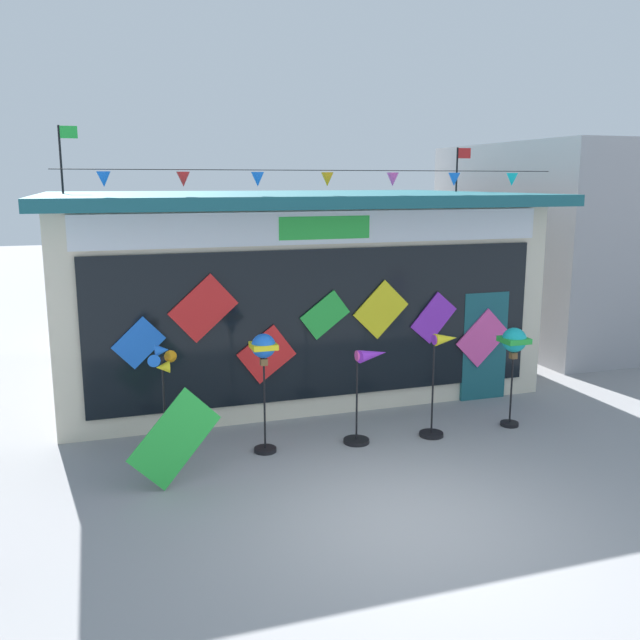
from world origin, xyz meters
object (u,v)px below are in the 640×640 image
(kite_shop_building, at_px, (279,284))
(wind_spinner_left, at_px, (264,358))
(wind_spinner_far_left, at_px, (164,387))
(wind_spinner_center_right, at_px, (440,374))
(wind_spinner_center_left, at_px, (367,383))
(wind_spinner_right, at_px, (514,346))
(display_kite_on_ground, at_px, (175,439))

(kite_shop_building, relative_size, wind_spinner_left, 4.99)
(wind_spinner_far_left, relative_size, wind_spinner_left, 0.99)
(wind_spinner_center_right, bearing_deg, wind_spinner_center_left, 174.93)
(wind_spinner_left, distance_m, wind_spinner_right, 4.12)
(display_kite_on_ground, bearing_deg, wind_spinner_far_left, 94.91)
(wind_spinner_center_left, bearing_deg, wind_spinner_center_right, -5.07)
(wind_spinner_left, height_order, wind_spinner_center_right, wind_spinner_left)
(wind_spinner_left, relative_size, display_kite_on_ground, 1.51)
(kite_shop_building, distance_m, wind_spinner_center_left, 4.36)
(kite_shop_building, relative_size, wind_spinner_far_left, 5.05)
(kite_shop_building, distance_m, wind_spinner_right, 5.17)
(wind_spinner_left, xyz_separation_m, display_kite_on_ground, (-1.40, -0.74, -0.80))
(wind_spinner_left, xyz_separation_m, wind_spinner_center_left, (1.59, -0.10, -0.49))
(wind_spinner_center_left, distance_m, wind_spinner_right, 2.56)
(wind_spinner_right, bearing_deg, wind_spinner_center_right, -179.02)
(kite_shop_building, bearing_deg, wind_spinner_left, -107.94)
(wind_spinner_right, bearing_deg, wind_spinner_far_left, 179.10)
(wind_spinner_left, height_order, wind_spinner_right, wind_spinner_left)
(wind_spinner_right, bearing_deg, wind_spinner_center_left, 178.12)
(wind_spinner_center_left, bearing_deg, kite_shop_building, 93.25)
(wind_spinner_right, bearing_deg, display_kite_on_ground, -174.19)
(wind_spinner_far_left, relative_size, wind_spinner_center_left, 1.20)
(wind_spinner_right, height_order, display_kite_on_ground, wind_spinner_right)
(wind_spinner_left, xyz_separation_m, wind_spinner_center_right, (2.78, -0.20, -0.43))
(display_kite_on_ground, bearing_deg, wind_spinner_left, 27.84)
(display_kite_on_ground, bearing_deg, kite_shop_building, 60.73)
(kite_shop_building, height_order, wind_spinner_center_left, kite_shop_building)
(kite_shop_building, bearing_deg, display_kite_on_ground, -119.27)
(wind_spinner_right, bearing_deg, wind_spinner_left, 177.52)
(wind_spinner_center_left, bearing_deg, wind_spinner_left, 176.57)
(wind_spinner_center_right, bearing_deg, wind_spinner_far_left, 178.50)
(wind_spinner_center_left, relative_size, wind_spinner_right, 0.90)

